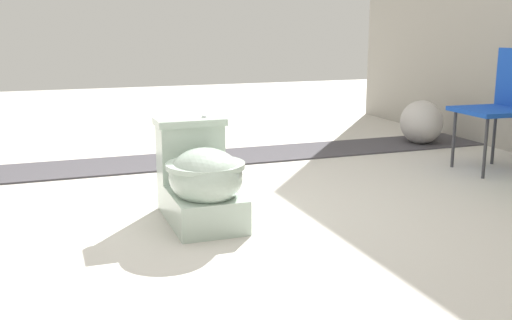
% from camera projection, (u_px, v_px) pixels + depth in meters
% --- Properties ---
extents(ground_plane, '(14.00, 14.00, 0.00)m').
position_uv_depth(ground_plane, '(222.00, 212.00, 3.23)').
color(ground_plane, beige).
extents(gravel_strip, '(0.56, 8.00, 0.01)m').
position_uv_depth(gravel_strip, '(235.00, 156.00, 4.59)').
color(gravel_strip, '#423F44').
rests_on(gravel_strip, ground).
extents(toilet, '(0.63, 0.39, 0.52)m').
position_uv_depth(toilet, '(201.00, 180.00, 3.04)').
color(toilet, '#B2C6B7').
rests_on(toilet, ground).
extents(folding_chair_left, '(0.46, 0.46, 0.83)m').
position_uv_depth(folding_chair_left, '(506.00, 97.00, 4.08)').
color(folding_chair_left, '#1947B2').
rests_on(folding_chair_left, ground).
extents(boulder_near, '(0.58, 0.54, 0.37)m').
position_uv_depth(boulder_near, '(421.00, 122.00, 5.09)').
color(boulder_near, '#B7B2AD').
rests_on(boulder_near, ground).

